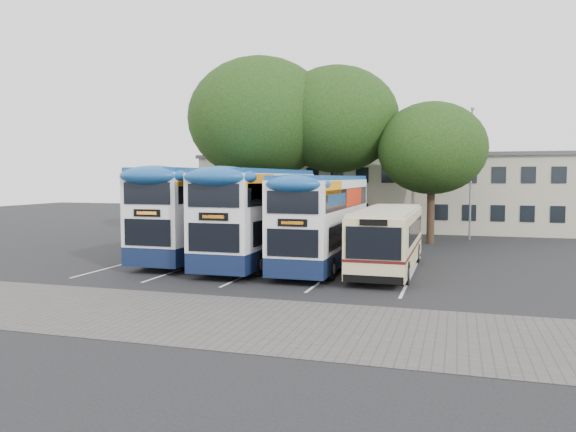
# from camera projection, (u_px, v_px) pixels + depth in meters

# --- Properties ---
(ground) EXTENTS (120.00, 120.00, 0.00)m
(ground) POSITION_uv_depth(u_px,v_px,m) (315.00, 291.00, 21.49)
(ground) COLOR black
(ground) RESTS_ON ground
(paving_strip) EXTENTS (40.00, 6.00, 0.01)m
(paving_strip) POSITION_uv_depth(u_px,v_px,m) (213.00, 318.00, 17.29)
(paving_strip) COLOR #595654
(paving_strip) RESTS_ON ground
(bay_lines) EXTENTS (14.12, 11.00, 0.01)m
(bay_lines) POSITION_uv_depth(u_px,v_px,m) (266.00, 266.00, 27.35)
(bay_lines) COLOR silver
(bay_lines) RESTS_ON ground
(depot_building) EXTENTS (32.40, 8.40, 6.20)m
(depot_building) POSITION_uv_depth(u_px,v_px,m) (394.00, 191.00, 47.04)
(depot_building) COLOR #BCB198
(depot_building) RESTS_ON ground
(lamp_post) EXTENTS (0.25, 1.05, 9.06)m
(lamp_post) POSITION_uv_depth(u_px,v_px,m) (471.00, 166.00, 38.47)
(lamp_post) COLOR gray
(lamp_post) RESTS_ON ground
(tree_left) EXTENTS (10.11, 10.11, 12.73)m
(tree_left) POSITION_uv_depth(u_px,v_px,m) (260.00, 119.00, 39.42)
(tree_left) COLOR black
(tree_left) RESTS_ON ground
(tree_mid) EXTENTS (8.68, 8.68, 12.02)m
(tree_mid) POSITION_uv_depth(u_px,v_px,m) (336.00, 120.00, 38.91)
(tree_mid) COLOR black
(tree_mid) RESTS_ON ground
(tree_right) EXTENTS (7.07, 7.07, 9.23)m
(tree_right) POSITION_uv_depth(u_px,v_px,m) (432.00, 148.00, 36.44)
(tree_right) COLOR black
(tree_right) RESTS_ON ground
(bus_dd_left) EXTENTS (2.78, 11.47, 4.78)m
(bus_dd_left) POSITION_uv_depth(u_px,v_px,m) (204.00, 209.00, 30.22)
(bus_dd_left) COLOR #101B3C
(bus_dd_left) RESTS_ON ground
(bus_dd_mid) EXTENTS (2.75, 11.35, 4.73)m
(bus_dd_mid) POSITION_uv_depth(u_px,v_px,m) (261.00, 212.00, 28.30)
(bus_dd_mid) COLOR #101B3C
(bus_dd_mid) RESTS_ON ground
(bus_dd_right) EXTENTS (2.57, 10.60, 4.42)m
(bus_dd_right) POSITION_uv_depth(u_px,v_px,m) (324.00, 217.00, 27.13)
(bus_dd_right) COLOR #101B3C
(bus_dd_right) RESTS_ON ground
(bus_single) EXTENTS (2.47, 9.72, 2.90)m
(bus_single) POSITION_uv_depth(u_px,v_px,m) (388.00, 235.00, 26.07)
(bus_single) COLOR beige
(bus_single) RESTS_ON ground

